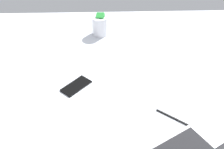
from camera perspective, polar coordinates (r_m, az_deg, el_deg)
The scene contains 4 objects.
bed_mattress at distance 145.53cm, azimuth 2.88°, elevation -3.57°, with size 180.00×140.00×18.00cm, color #B7BCC6.
snack_cup at distance 170.61cm, azimuth -2.35°, elevation 9.52°, with size 9.00×9.00×13.53cm.
cell_phone at distance 135.82cm, azimuth -6.96°, elevation -2.22°, with size 6.80×14.00×0.80cm, color black.
charger_cable at distance 122.97cm, azimuth 12.07°, elevation -8.37°, with size 17.00×0.60×0.60cm, color black.
Camera 1 is at (10.67, 107.72, 106.27)cm, focal length 47.26 mm.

